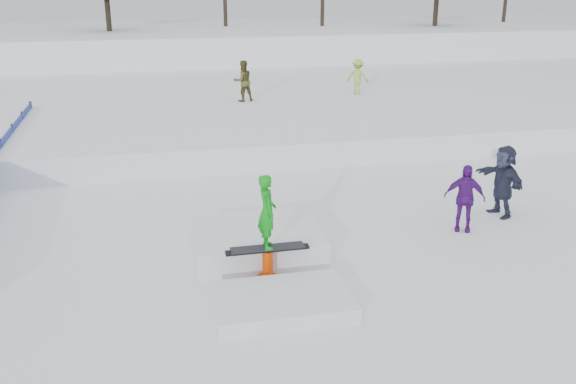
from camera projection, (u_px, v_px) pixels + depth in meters
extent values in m
plane|color=white|center=(286.00, 281.00, 12.24)|extent=(120.00, 120.00, 0.00)
cube|color=white|center=(179.00, 48.00, 39.52)|extent=(60.00, 14.00, 2.40)
cube|color=white|center=(202.00, 103.00, 26.87)|extent=(50.00, 18.00, 0.80)
cylinder|color=black|center=(2.00, 156.00, 18.53)|extent=(0.05, 0.05, 1.10)
cylinder|color=black|center=(14.00, 141.00, 20.29)|extent=(0.05, 0.05, 1.10)
cylinder|color=black|center=(23.00, 127.00, 22.04)|extent=(0.05, 0.05, 1.10)
cylinder|color=black|center=(31.00, 116.00, 23.79)|extent=(0.05, 0.05, 1.10)
cylinder|color=black|center=(108.00, 13.00, 36.58)|extent=(0.30, 0.30, 2.00)
cylinder|color=black|center=(436.00, 9.00, 40.34)|extent=(0.30, 0.30, 2.00)
imported|color=#4C441D|center=(243.00, 81.00, 24.96)|extent=(0.88, 0.75, 1.58)
imported|color=#97BE44|center=(358.00, 77.00, 26.43)|extent=(1.06, 0.98, 1.44)
imported|color=#4D1475|center=(464.00, 198.00, 14.45)|extent=(0.98, 0.76, 1.55)
imported|color=#22283D|center=(503.00, 181.00, 15.32)|extent=(0.72, 1.67, 1.74)
cube|color=white|center=(256.00, 241.00, 13.42)|extent=(2.60, 2.20, 0.54)
cube|color=white|center=(281.00, 303.00, 11.15)|extent=(2.40, 1.60, 0.30)
cylinder|color=#E64B0A|center=(268.00, 278.00, 12.29)|extent=(0.44, 0.44, 0.06)
cylinder|color=#E64B0A|center=(268.00, 266.00, 12.21)|extent=(0.20, 0.20, 0.60)
cube|color=black|center=(268.00, 250.00, 12.10)|extent=(1.60, 0.16, 0.06)
cube|color=black|center=(267.00, 248.00, 12.09)|extent=(1.40, 0.28, 0.03)
imported|color=#0B9314|center=(267.00, 211.00, 11.85)|extent=(0.34, 0.52, 1.42)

